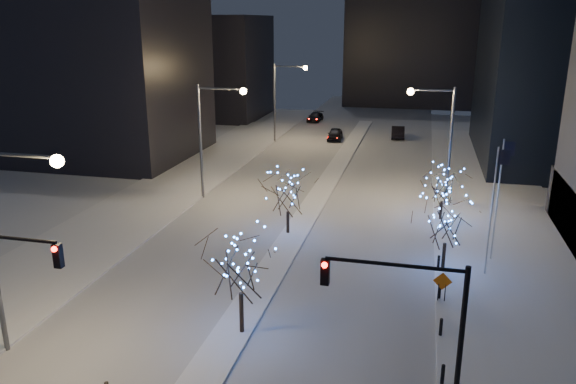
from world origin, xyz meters
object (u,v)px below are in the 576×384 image
(street_lamp_w_near, at_px, (7,225))
(holiday_tree_median_far, at_px, (288,192))
(traffic_signal_east, at_px, (418,319))
(car_mid, at_px, (398,132))
(holiday_tree_plaza_near, at_px, (447,222))
(car_far, at_px, (315,117))
(street_lamp_w_far, at_px, (283,92))
(street_lamp_w_mid, at_px, (211,126))
(street_lamp_east, at_px, (440,130))
(holiday_tree_plaza_far, at_px, (443,186))
(car_near, at_px, (335,134))
(holiday_tree_median_near, at_px, (240,265))
(construction_sign, at_px, (442,284))

(street_lamp_w_near, height_order, holiday_tree_median_far, street_lamp_w_near)
(traffic_signal_east, distance_m, car_mid, 57.72)
(car_mid, relative_size, holiday_tree_plaza_near, 1.03)
(car_far, bearing_deg, street_lamp_w_far, -90.89)
(street_lamp_w_mid, relative_size, street_lamp_east, 1.00)
(street_lamp_w_mid, height_order, car_far, street_lamp_w_mid)
(traffic_signal_east, xyz_separation_m, car_mid, (-3.44, 57.48, -3.96))
(street_lamp_w_mid, height_order, holiday_tree_plaza_far, street_lamp_w_mid)
(street_lamp_w_mid, xyz_separation_m, street_lamp_east, (19.02, 3.00, -0.05))
(car_far, xyz_separation_m, holiday_tree_median_far, (7.31, -48.57, 2.60))
(street_lamp_w_mid, height_order, holiday_tree_median_far, street_lamp_w_mid)
(car_near, height_order, car_mid, car_mid)
(street_lamp_east, distance_m, car_far, 42.90)
(holiday_tree_plaza_far, bearing_deg, holiday_tree_median_near, -116.91)
(traffic_signal_east, bearing_deg, street_lamp_w_far, 109.32)
(holiday_tree_median_far, relative_size, construction_sign, 2.89)
(street_lamp_w_near, bearing_deg, street_lamp_east, 55.81)
(street_lamp_w_near, distance_m, car_far, 66.82)
(holiday_tree_median_near, bearing_deg, car_mid, 84.56)
(car_mid, relative_size, holiday_tree_median_near, 0.89)
(construction_sign, bearing_deg, car_far, 109.75)
(holiday_tree_plaza_near, bearing_deg, car_mid, 96.77)
(traffic_signal_east, height_order, construction_sign, traffic_signal_east)
(holiday_tree_median_far, height_order, holiday_tree_plaza_near, holiday_tree_median_far)
(street_lamp_w_near, height_order, street_lamp_w_mid, same)
(car_near, relative_size, construction_sign, 2.65)
(holiday_tree_plaza_far, bearing_deg, street_lamp_w_mid, 176.20)
(street_lamp_east, bearing_deg, construction_sign, -89.32)
(holiday_tree_median_near, xyz_separation_m, construction_sign, (9.80, 5.70, -2.61))
(car_mid, xyz_separation_m, holiday_tree_median_near, (-5.00, -52.47, 2.99))
(street_lamp_east, xyz_separation_m, holiday_tree_median_far, (-10.58, -10.02, -3.16))
(holiday_tree_median_near, bearing_deg, holiday_tree_median_far, 94.09)
(street_lamp_east, relative_size, holiday_tree_median_far, 2.01)
(holiday_tree_median_near, bearing_deg, street_lamp_w_mid, 114.21)
(holiday_tree_plaza_near, distance_m, holiday_tree_plaza_far, 9.39)
(street_lamp_w_far, relative_size, car_far, 2.12)
(construction_sign, bearing_deg, holiday_tree_median_far, 144.62)
(street_lamp_w_mid, bearing_deg, construction_sign, -38.48)
(holiday_tree_median_far, bearing_deg, construction_sign, -37.46)
(street_lamp_w_far, distance_m, car_mid, 16.82)
(car_near, bearing_deg, holiday_tree_median_near, -90.04)
(car_far, height_order, construction_sign, construction_sign)
(street_lamp_w_near, relative_size, car_mid, 2.06)
(street_lamp_w_far, relative_size, holiday_tree_plaza_far, 2.34)
(street_lamp_w_mid, bearing_deg, street_lamp_east, 8.96)
(street_lamp_w_near, xyz_separation_m, street_lamp_w_mid, (0.00, 25.00, 0.00))
(car_mid, distance_m, construction_sign, 47.02)
(holiday_tree_plaza_far, bearing_deg, holiday_tree_plaza_near, -90.00)
(car_mid, bearing_deg, holiday_tree_plaza_near, 93.36)
(holiday_tree_plaza_far, height_order, construction_sign, holiday_tree_plaza_far)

